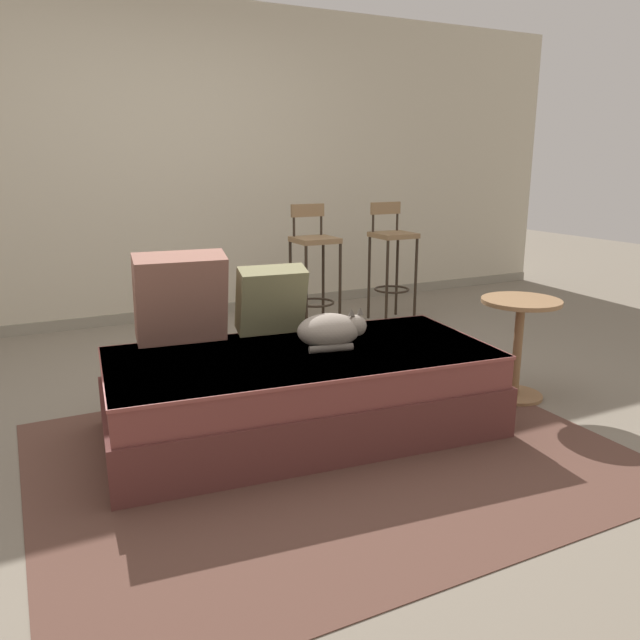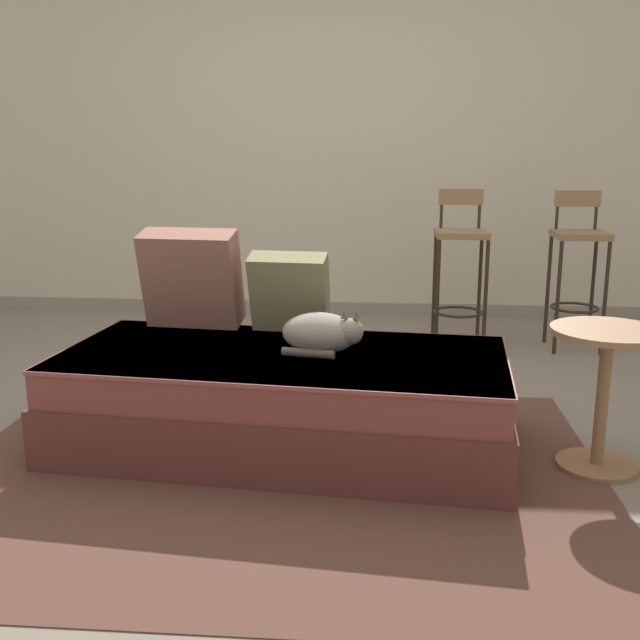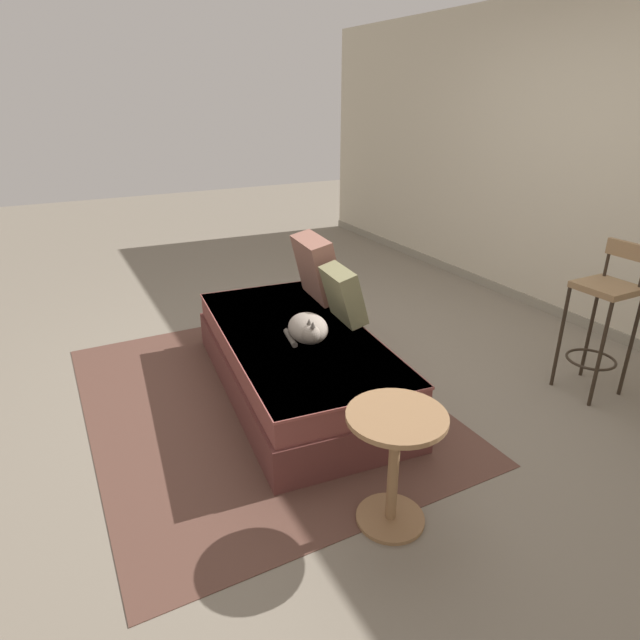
# 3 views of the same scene
# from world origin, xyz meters

# --- Properties ---
(ground_plane) EXTENTS (16.00, 16.00, 0.00)m
(ground_plane) POSITION_xyz_m (0.00, 0.00, 0.00)
(ground_plane) COLOR slate
(ground_plane) RESTS_ON ground
(wall_back_panel) EXTENTS (8.00, 0.10, 2.60)m
(wall_back_panel) POSITION_xyz_m (0.00, 2.25, 1.30)
(wall_back_panel) COLOR beige
(wall_back_panel) RESTS_ON ground
(wall_baseboard_trim) EXTENTS (8.00, 0.02, 0.09)m
(wall_baseboard_trim) POSITION_xyz_m (0.00, 2.20, 0.04)
(wall_baseboard_trim) COLOR gray
(wall_baseboard_trim) RESTS_ON ground
(area_rug) EXTENTS (2.60, 2.01, 0.01)m
(area_rug) POSITION_xyz_m (0.00, -0.70, 0.00)
(area_rug) COLOR brown
(area_rug) RESTS_ON ground
(couch) EXTENTS (1.98, 1.09, 0.42)m
(couch) POSITION_xyz_m (0.00, -0.40, 0.21)
(couch) COLOR brown
(couch) RESTS_ON ground
(throw_pillow_corner) EXTENTS (0.47, 0.30, 0.47)m
(throw_pillow_corner) POSITION_xyz_m (-0.48, 0.01, 0.66)
(throw_pillow_corner) COLOR #936051
(throw_pillow_corner) RESTS_ON couch
(throw_pillow_middle) EXTENTS (0.38, 0.26, 0.38)m
(throw_pillow_middle) POSITION_xyz_m (-0.01, -0.04, 0.61)
(throw_pillow_middle) COLOR #847F56
(throw_pillow_middle) RESTS_ON couch
(cat) EXTENTS (0.36, 0.29, 0.20)m
(cat) POSITION_xyz_m (0.17, -0.39, 0.50)
(cat) COLOR gray
(cat) RESTS_ON couch
(bar_stool_near_window) EXTENTS (0.32, 0.32, 1.00)m
(bar_stool_near_window) POSITION_xyz_m (0.91, 1.33, 0.58)
(bar_stool_near_window) COLOR #2D2319
(bar_stool_near_window) RESTS_ON ground
(side_table) EXTENTS (0.44, 0.44, 0.58)m
(side_table) POSITION_xyz_m (1.29, -0.53, 0.38)
(side_table) COLOR olive
(side_table) RESTS_ON ground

